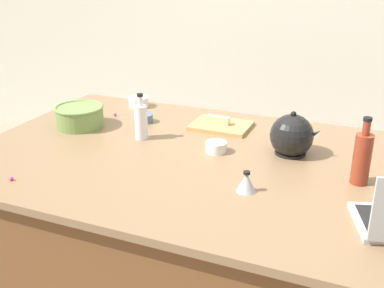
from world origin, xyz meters
name	(u,v)px	position (x,y,z in m)	size (l,w,h in m)	color
wall_back	(297,7)	(0.00, 2.10, 1.30)	(8.00, 0.10, 2.60)	beige
island_counter	(192,246)	(0.00, 0.00, 0.45)	(1.85, 1.23, 0.90)	brown
mixing_bowl_large	(80,116)	(-0.64, 0.12, 0.95)	(0.23, 0.23, 0.10)	#72934C
bottle_soy	(362,157)	(0.66, 0.00, 1.00)	(0.06, 0.06, 0.25)	maroon
bottle_vinegar	(141,121)	(-0.28, 0.09, 0.98)	(0.06, 0.06, 0.21)	white
kettle	(292,136)	(0.37, 0.17, 0.98)	(0.21, 0.18, 0.20)	black
cutting_board	(221,126)	(0.00, 0.36, 0.91)	(0.28, 0.21, 0.02)	tan
butter_stick_left	(218,120)	(-0.01, 0.36, 0.94)	(0.11, 0.04, 0.04)	#F4E58C
ramekin_small	(216,147)	(0.08, 0.07, 0.92)	(0.09, 0.09, 0.04)	white
ramekin_medium	(145,118)	(-0.38, 0.29, 0.92)	(0.08, 0.08, 0.04)	slate
ramekin_wide	(139,102)	(-0.53, 0.51, 0.93)	(0.11, 0.11, 0.05)	white
kitchen_timer	(246,182)	(0.30, -0.22, 0.94)	(0.07, 0.07, 0.08)	#B2B2B7
candy_0	(115,114)	(-0.56, 0.32, 0.91)	(0.02, 0.02, 0.02)	#CC3399
candy_1	(11,179)	(-0.52, -0.47, 0.91)	(0.01, 0.01, 0.01)	#CC3399
candy_3	(87,131)	(-0.55, 0.06, 0.91)	(0.02, 0.02, 0.02)	blue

